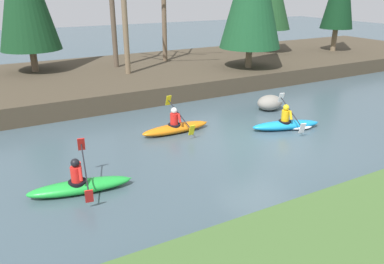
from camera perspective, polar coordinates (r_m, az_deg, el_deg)
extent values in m
plane|color=#425660|center=(13.59, 10.55, -1.50)|extent=(90.00, 90.00, 0.00)
cube|color=#473D2D|center=(22.19, -6.64, 8.77)|extent=(44.00, 9.69, 0.84)
cylinder|color=brown|center=(22.39, -22.93, 10.00)|extent=(0.36, 0.36, 1.17)
cylinder|color=#7A664C|center=(22.01, 8.65, 11.18)|extent=(0.36, 0.36, 1.12)
cylinder|color=brown|center=(27.64, 11.45, 13.51)|extent=(0.36, 0.36, 1.58)
cylinder|color=#7A664C|center=(29.43, 20.84, 13.02)|extent=(0.36, 0.36, 1.56)
cylinder|color=brown|center=(21.98, -11.99, 17.14)|extent=(0.28, 0.28, 5.82)
cylinder|color=#7A664C|center=(20.10, -10.20, 16.70)|extent=(0.28, 0.28, 5.68)
cylinder|color=brown|center=(23.67, -4.23, 15.81)|extent=(0.28, 0.28, 4.19)
ellipsoid|color=#1993D6|center=(14.94, 14.08, 1.03)|extent=(2.76, 1.32, 0.34)
cone|color=#1993D6|center=(15.51, 18.21, 1.41)|extent=(0.39, 0.29, 0.20)
cylinder|color=black|center=(14.87, 13.95, 1.54)|extent=(0.59, 0.59, 0.08)
cylinder|color=yellow|center=(14.79, 14.04, 2.45)|extent=(0.37, 0.37, 0.42)
sphere|color=yellow|center=(14.69, 14.15, 3.65)|extent=(0.28, 0.28, 0.23)
cylinder|color=yellow|center=(15.01, 14.02, 3.08)|extent=(0.15, 0.24, 0.35)
cylinder|color=yellow|center=(14.60, 14.83, 2.50)|extent=(0.15, 0.24, 0.35)
cylinder|color=black|center=(14.85, 14.88, 2.97)|extent=(0.56, 1.85, 0.65)
cube|color=white|center=(15.57, 13.43, 5.13)|extent=(0.24, 0.21, 0.41)
cube|color=white|center=(14.16, 16.47, 0.58)|extent=(0.24, 0.21, 0.41)
ellipsoid|color=white|center=(15.21, 15.91, 0.89)|extent=(1.25, 0.98, 0.18)
ellipsoid|color=orange|center=(14.17, -2.53, 0.56)|extent=(2.70, 0.62, 0.34)
cone|color=orange|center=(14.72, 1.80, 1.45)|extent=(0.35, 0.20, 0.20)
cylinder|color=black|center=(14.10, -2.72, 1.07)|extent=(0.48, 0.48, 0.08)
cylinder|color=red|center=(14.01, -2.74, 2.03)|extent=(0.30, 0.30, 0.42)
sphere|color=white|center=(13.91, -2.76, 3.30)|extent=(0.23, 0.23, 0.23)
cylinder|color=red|center=(14.23, -2.81, 2.71)|extent=(0.09, 0.23, 0.35)
cylinder|color=red|center=(13.82, -1.93, 2.15)|extent=(0.09, 0.23, 0.35)
cylinder|color=black|center=(14.07, -1.91, 2.67)|extent=(0.05, 1.91, 0.65)
cube|color=yellow|center=(14.79, -3.61, 4.83)|extent=(0.20, 0.16, 0.41)
cube|color=yellow|center=(13.38, -0.03, 0.28)|extent=(0.20, 0.16, 0.41)
ellipsoid|color=green|center=(10.57, -16.70, -7.99)|extent=(2.76, 1.03, 0.34)
cone|color=green|center=(10.64, -10.00, -7.05)|extent=(0.38, 0.25, 0.20)
cylinder|color=black|center=(10.50, -17.05, -7.33)|extent=(0.55, 0.55, 0.08)
cylinder|color=red|center=(10.39, -17.20, -6.12)|extent=(0.35, 0.35, 0.42)
sphere|color=black|center=(10.25, -17.40, -4.50)|extent=(0.26, 0.26, 0.23)
cylinder|color=red|center=(10.57, -16.78, -5.06)|extent=(0.13, 0.24, 0.35)
cylinder|color=red|center=(10.14, -16.62, -6.21)|extent=(0.13, 0.24, 0.35)
cylinder|color=black|center=(10.34, -16.00, -5.34)|extent=(0.35, 1.89, 0.65)
cube|color=red|center=(11.08, -16.52, -1.80)|extent=(0.22, 0.19, 0.41)
cube|color=red|center=(9.64, -15.40, -9.41)|extent=(0.22, 0.19, 0.41)
ellipsoid|color=gray|center=(17.12, 11.77, 4.39)|extent=(1.19, 0.93, 0.67)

